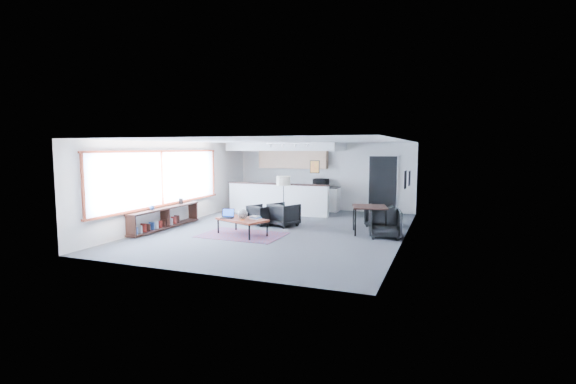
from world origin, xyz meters
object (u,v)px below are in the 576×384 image
(book_stack, at_px, (255,218))
(dining_chair_near, at_px, (385,224))
(laptop, at_px, (228,215))
(armchair_right, at_px, (284,213))
(coffee_table, at_px, (242,220))
(floor_lamp, at_px, (283,183))
(microwave, at_px, (321,182))
(dining_table, at_px, (369,208))
(ceramic_pot, at_px, (243,214))
(armchair_left, at_px, (261,214))
(dining_chair_far, at_px, (379,216))

(book_stack, distance_m, dining_chair_near, 3.50)
(laptop, height_order, dining_chair_near, dining_chair_near)
(armchair_right, bearing_deg, laptop, 82.29)
(armchair_right, bearing_deg, coffee_table, 94.84)
(armchair_right, bearing_deg, floor_lamp, -39.93)
(coffee_table, height_order, floor_lamp, floor_lamp)
(floor_lamp, xyz_separation_m, microwave, (0.22, 3.34, -0.21))
(laptop, xyz_separation_m, microwave, (1.17, 5.17, 0.58))
(coffee_table, xyz_separation_m, armchair_right, (0.58, 1.68, -0.03))
(armchair_right, distance_m, floor_lamp, 0.96)
(coffee_table, height_order, dining_table, dining_table)
(book_stack, height_order, microwave, microwave)
(dining_chair_near, bearing_deg, laptop, -177.60)
(dining_chair_near, bearing_deg, dining_table, 128.29)
(coffee_table, height_order, laptop, laptop)
(dining_chair_near, relative_size, microwave, 1.32)
(laptop, xyz_separation_m, dining_table, (3.68, 1.48, 0.18))
(coffee_table, distance_m, ceramic_pot, 0.19)
(laptop, relative_size, armchair_right, 0.50)
(ceramic_pot, height_order, microwave, microwave)
(ceramic_pot, relative_size, microwave, 0.50)
(dining_table, bearing_deg, coffee_table, -155.32)
(book_stack, relative_size, armchair_right, 0.42)
(microwave, bearing_deg, ceramic_pot, -94.57)
(book_stack, bearing_deg, ceramic_pot, -159.81)
(microwave, bearing_deg, coffee_table, -95.12)
(armchair_left, distance_m, dining_chair_near, 3.90)
(ceramic_pot, distance_m, microwave, 5.29)
(armchair_right, relative_size, floor_lamp, 0.51)
(dining_table, bearing_deg, ceramic_pot, -154.31)
(laptop, bearing_deg, book_stack, -7.54)
(armchair_right, height_order, dining_chair_far, armchair_right)
(coffee_table, xyz_separation_m, ceramic_pot, (0.04, -0.05, 0.17))
(book_stack, xyz_separation_m, floor_lamp, (0.13, 1.76, 0.83))
(dining_chair_far, bearing_deg, armchair_right, 25.46)
(ceramic_pot, distance_m, armchair_right, 1.82)
(laptop, bearing_deg, coffee_table, -12.59)
(dining_chair_near, bearing_deg, armchair_left, 160.36)
(book_stack, xyz_separation_m, dining_table, (2.86, 1.41, 0.21))
(armchair_left, relative_size, microwave, 1.26)
(armchair_right, height_order, dining_chair_near, armchair_right)
(laptop, relative_size, dining_table, 0.35)
(microwave, bearing_deg, armchair_right, -89.51)
(coffee_table, height_order, ceramic_pot, ceramic_pot)
(book_stack, relative_size, floor_lamp, 0.22)
(coffee_table, xyz_separation_m, laptop, (-0.45, 0.00, 0.11))
(dining_table, bearing_deg, armchair_right, 175.86)
(coffee_table, bearing_deg, dining_chair_near, 37.87)
(ceramic_pot, distance_m, floor_lamp, 2.07)
(armchair_left, bearing_deg, coffee_table, 118.87)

